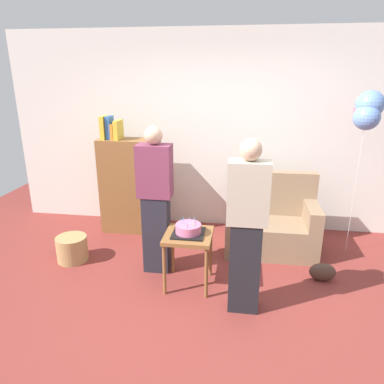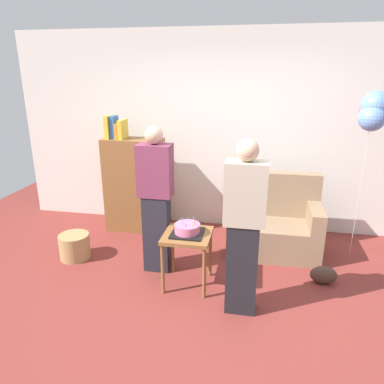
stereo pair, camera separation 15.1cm
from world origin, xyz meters
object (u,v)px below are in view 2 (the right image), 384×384
object	(u,v)px
bookshelf	(134,184)
person_blowing_candles	(156,200)
handbag	(324,275)
wicker_basket	(75,246)
couch	(273,225)
person_holding_cake	(244,229)
balloon_bunch	(373,111)
birthday_cake	(187,229)
side_table	(187,242)

from	to	relation	value
bookshelf	person_blowing_candles	bearing A→B (deg)	-58.61
handbag	wicker_basket	bearing A→B (deg)	179.56
handbag	couch	bearing A→B (deg)	127.23
person_holding_cake	wicker_basket	world-z (taller)	person_holding_cake
couch	balloon_bunch	size ratio (longest dim) A/B	0.56
person_blowing_candles	handbag	world-z (taller)	person_blowing_candles
couch	wicker_basket	xyz separation A→B (m)	(-2.35, -0.66, -0.19)
couch	person_blowing_candles	distance (m)	1.56
birthday_cake	balloon_bunch	size ratio (longest dim) A/B	0.16
side_table	person_holding_cake	bearing A→B (deg)	-29.01
couch	person_holding_cake	bearing A→B (deg)	-103.97
birthday_cake	wicker_basket	xyz separation A→B (m)	(-1.45, 0.30, -0.48)
bookshelf	person_blowing_candles	size ratio (longest dim) A/B	0.98
handbag	balloon_bunch	world-z (taller)	balloon_bunch
bookshelf	birthday_cake	xyz separation A→B (m)	(1.01, -1.26, -0.04)
bookshelf	wicker_basket	size ratio (longest dim) A/B	4.45
person_blowing_candles	wicker_basket	bearing A→B (deg)	-161.75
side_table	wicker_basket	distance (m)	1.52
bookshelf	handbag	distance (m)	2.68
side_table	birthday_cake	distance (m)	0.14
balloon_bunch	birthday_cake	bearing A→B (deg)	-150.20
handbag	side_table	bearing A→B (deg)	-168.74
bookshelf	person_blowing_candles	world-z (taller)	person_blowing_candles
wicker_basket	balloon_bunch	xyz separation A→B (m)	(3.32, 0.77, 1.59)
person_holding_cake	balloon_bunch	xyz separation A→B (m)	(1.30, 1.39, 0.91)
couch	wicker_basket	bearing A→B (deg)	-164.18
bookshelf	balloon_bunch	distance (m)	3.08
person_blowing_candles	wicker_basket	world-z (taller)	person_blowing_candles
birthday_cake	balloon_bunch	world-z (taller)	balloon_bunch
bookshelf	balloon_bunch	size ratio (longest dim) A/B	0.82
couch	person_blowing_candles	xyz separation A→B (m)	(-1.29, -0.71, 0.49)
bookshelf	handbag	world-z (taller)	bookshelf
bookshelf	balloon_bunch	world-z (taller)	balloon_bunch
wicker_basket	balloon_bunch	world-z (taller)	balloon_bunch
person_blowing_candles	person_holding_cake	bearing A→B (deg)	-9.83
side_table	balloon_bunch	world-z (taller)	balloon_bunch
birthday_cake	balloon_bunch	xyz separation A→B (m)	(1.87, 1.07, 1.10)
bookshelf	side_table	bearing A→B (deg)	-51.32
birthday_cake	person_blowing_candles	bearing A→B (deg)	147.13
wicker_basket	side_table	bearing A→B (deg)	-11.82
side_table	handbag	size ratio (longest dim) A/B	2.09
couch	birthday_cake	bearing A→B (deg)	-132.72
person_blowing_candles	wicker_basket	size ratio (longest dim) A/B	4.53
couch	person_holding_cake	world-z (taller)	person_holding_cake
birthday_cake	balloon_bunch	distance (m)	2.42
bookshelf	side_table	world-z (taller)	bookshelf
bookshelf	wicker_basket	bearing A→B (deg)	-114.58
couch	person_blowing_candles	bearing A→B (deg)	-151.15
balloon_bunch	person_holding_cake	bearing A→B (deg)	-133.01
wicker_basket	birthday_cake	bearing A→B (deg)	-11.82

